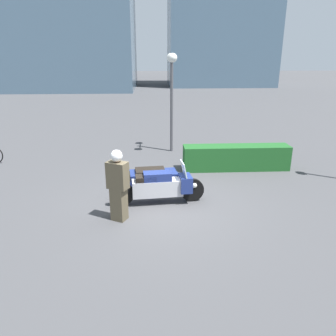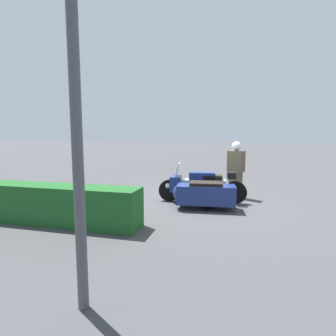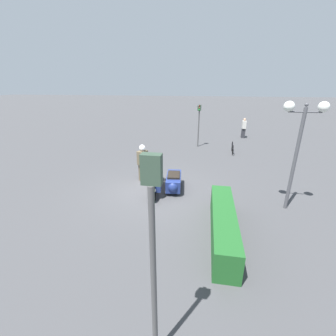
# 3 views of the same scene
# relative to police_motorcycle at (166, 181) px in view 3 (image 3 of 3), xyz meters

# --- Properties ---
(ground_plane) EXTENTS (160.00, 160.00, 0.00)m
(ground_plane) POSITION_rel_police_motorcycle_xyz_m (0.10, -0.56, -0.46)
(ground_plane) COLOR #424244
(police_motorcycle) EXTENTS (2.58, 1.37, 1.16)m
(police_motorcycle) POSITION_rel_police_motorcycle_xyz_m (0.00, 0.00, 0.00)
(police_motorcycle) COLOR black
(police_motorcycle) RESTS_ON ground
(officer_rider) EXTENTS (0.57, 0.49, 1.79)m
(officer_rider) POSITION_rel_police_motorcycle_xyz_m (-0.95, -1.31, 0.48)
(officer_rider) COLOR brown
(officer_rider) RESTS_ON ground
(hedge_bush_curbside) EXTENTS (3.72, 0.69, 0.86)m
(hedge_bush_curbside) POSITION_rel_police_motorcycle_xyz_m (2.85, 2.28, -0.03)
(hedge_bush_curbside) COLOR #1E5623
(hedge_bush_curbside) RESTS_ON ground
(twin_lamp_post) EXTENTS (0.35, 1.38, 3.94)m
(twin_lamp_post) POSITION_rel_police_motorcycle_xyz_m (0.72, 4.76, 2.58)
(twin_lamp_post) COLOR #4C4C51
(twin_lamp_post) RESTS_ON ground
(traffic_light_near) EXTENTS (0.23, 0.26, 3.67)m
(traffic_light_near) POSITION_rel_police_motorcycle_xyz_m (6.36, 0.95, 1.93)
(traffic_light_near) COLOR #4C4C4C
(traffic_light_near) RESTS_ON ground
(traffic_light_far) EXTENTS (0.23, 0.27, 3.05)m
(traffic_light_far) POSITION_rel_police_motorcycle_xyz_m (-7.70, 1.04, 1.57)
(traffic_light_far) COLOR #4C4C4C
(traffic_light_far) RESTS_ON ground
(pedestrian_bystander) EXTENTS (0.48, 0.29, 1.69)m
(pedestrian_bystander) POSITION_rel_police_motorcycle_xyz_m (-11.31, 4.81, 0.38)
(pedestrian_bystander) COLOR #2D2D33
(pedestrian_bystander) RESTS_ON ground
(bicycle_parked) EXTENTS (1.65, 0.13, 0.72)m
(bicycle_parked) POSITION_rel_police_motorcycle_xyz_m (-6.52, 3.46, -0.14)
(bicycle_parked) COLOR black
(bicycle_parked) RESTS_ON ground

